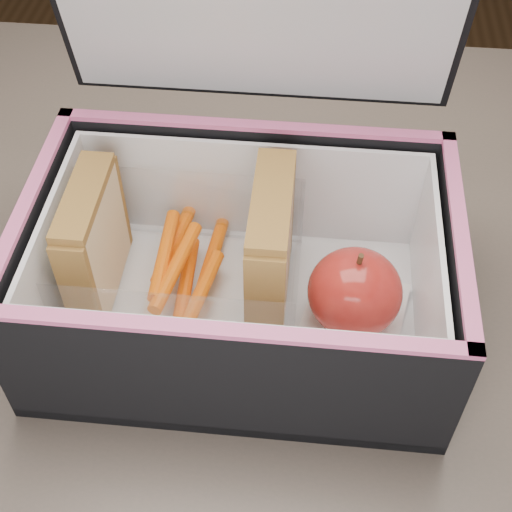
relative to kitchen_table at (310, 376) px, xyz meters
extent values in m
cube|color=brown|center=(0.00, 0.00, 0.08)|extent=(1.20, 0.80, 0.03)
cube|color=#DABD82|center=(-0.17, 0.00, 0.15)|extent=(0.01, 0.09, 0.09)
cube|color=#BD5D6F|center=(-0.17, 0.00, 0.15)|extent=(0.01, 0.08, 0.09)
cube|color=#DABD82|center=(-0.16, 0.00, 0.15)|extent=(0.01, 0.09, 0.09)
cube|color=brown|center=(-0.17, 0.00, 0.20)|extent=(0.02, 0.09, 0.01)
cube|color=#DABD82|center=(-0.05, 0.00, 0.16)|extent=(0.01, 0.09, 0.10)
cube|color=#BD5D6F|center=(-0.04, 0.00, 0.15)|extent=(0.01, 0.09, 0.09)
cube|color=#DABD82|center=(-0.03, 0.00, 0.16)|extent=(0.01, 0.09, 0.10)
cube|color=brown|center=(-0.04, 0.00, 0.21)|extent=(0.03, 0.10, 0.01)
cylinder|color=orange|center=(-0.09, 0.03, 0.11)|extent=(0.02, 0.09, 0.01)
cylinder|color=orange|center=(-0.12, 0.04, 0.12)|extent=(0.02, 0.09, 0.01)
cylinder|color=orange|center=(-0.11, 0.00, 0.14)|extent=(0.03, 0.09, 0.01)
cylinder|color=orange|center=(-0.10, 0.00, 0.11)|extent=(0.01, 0.09, 0.01)
cylinder|color=orange|center=(-0.09, -0.02, 0.12)|extent=(0.03, 0.09, 0.01)
cylinder|color=orange|center=(-0.12, 0.01, 0.14)|extent=(0.01, 0.09, 0.01)
cube|color=white|center=(0.03, -0.01, 0.11)|extent=(0.09, 0.09, 0.01)
ellipsoid|color=maroon|center=(0.02, -0.02, 0.14)|extent=(0.08, 0.08, 0.06)
cylinder|color=#422B17|center=(0.02, -0.02, 0.18)|extent=(0.01, 0.01, 0.01)
camera|label=1|loc=(-0.01, -0.34, 0.54)|focal=50.00mm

